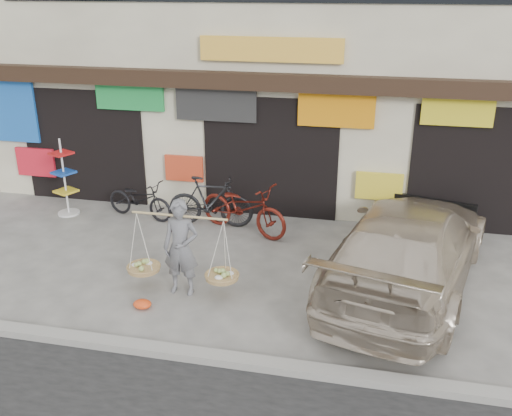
% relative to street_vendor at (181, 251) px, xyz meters
% --- Properties ---
extents(ground, '(70.00, 70.00, 0.00)m').
position_rel_street_vendor_xyz_m(ground, '(0.80, 0.25, -0.79)').
color(ground, gray).
rests_on(ground, ground).
extents(kerb, '(70.00, 0.25, 0.12)m').
position_rel_street_vendor_xyz_m(kerb, '(0.80, -1.75, -0.73)').
color(kerb, gray).
rests_on(kerb, ground).
extents(shophouse_block, '(14.00, 6.32, 7.00)m').
position_rel_street_vendor_xyz_m(shophouse_block, '(0.80, 6.67, 2.66)').
color(shophouse_block, beige).
rests_on(shophouse_block, ground).
extents(street_vendor, '(1.97, 0.56, 1.70)m').
position_rel_street_vendor_xyz_m(street_vendor, '(0.00, 0.00, 0.00)').
color(street_vendor, slate).
rests_on(street_vendor, ground).
extents(bike_0, '(1.78, 0.98, 0.89)m').
position_rel_street_vendor_xyz_m(bike_0, '(-2.03, 2.96, -0.34)').
color(bike_0, black).
rests_on(bike_0, ground).
extents(bike_1, '(1.90, 0.64, 1.12)m').
position_rel_street_vendor_xyz_m(bike_1, '(-0.34, 2.86, -0.22)').
color(bike_1, black).
rests_on(bike_1, ground).
extents(bike_2, '(2.25, 1.48, 1.12)m').
position_rel_street_vendor_xyz_m(bike_2, '(0.44, 2.68, -0.23)').
color(bike_2, '#5D1810').
rests_on(bike_2, ground).
extents(suv, '(3.41, 5.72, 1.55)m').
position_rel_street_vendor_xyz_m(suv, '(3.75, 1.02, -0.01)').
color(suv, beige).
rests_on(suv, ground).
extents(display_rack, '(0.56, 0.56, 1.79)m').
position_rel_street_vendor_xyz_m(display_rack, '(-3.75, 2.80, -0.07)').
color(display_rack, silver).
rests_on(display_rack, ground).
extents(red_bag, '(0.31, 0.25, 0.14)m').
position_rel_street_vendor_xyz_m(red_bag, '(-0.49, -0.64, -0.72)').
color(red_bag, '#EF4716').
rests_on(red_bag, ground).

